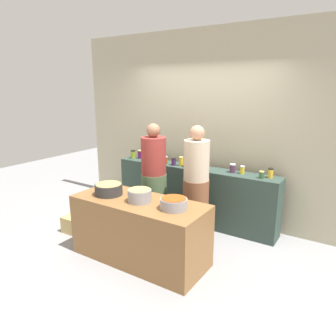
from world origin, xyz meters
TOP-DOWN VIEW (x-y plane):
  - ground at (0.00, 0.00)m, footprint 12.00×12.00m
  - storefront_wall at (0.00, 1.45)m, footprint 4.80×0.12m
  - display_shelf at (0.00, 1.10)m, footprint 2.70×0.36m
  - prep_table at (0.00, -0.30)m, footprint 1.70×0.70m
  - preserve_jar_0 at (-1.20, 1.08)m, footprint 0.09×0.09m
  - preserve_jar_1 at (-1.10, 1.14)m, footprint 0.08×0.08m
  - preserve_jar_2 at (-0.88, 1.16)m, footprint 0.07×0.07m
  - preserve_jar_3 at (-0.77, 1.13)m, footprint 0.07×0.07m
  - preserve_jar_4 at (-0.51, 1.07)m, footprint 0.07×0.07m
  - preserve_jar_5 at (-0.33, 1.03)m, footprint 0.08×0.08m
  - preserve_jar_6 at (-0.22, 1.08)m, footprint 0.07×0.07m
  - preserve_jar_7 at (-0.11, 1.04)m, footprint 0.07×0.07m
  - preserve_jar_8 at (0.63, 1.13)m, footprint 0.09×0.09m
  - preserve_jar_9 at (0.77, 1.14)m, footprint 0.07×0.07m
  - preserve_jar_10 at (1.08, 1.05)m, footprint 0.07×0.07m
  - preserve_jar_11 at (1.17, 1.14)m, footprint 0.07×0.07m
  - cooking_pot_left at (-0.46, -0.33)m, footprint 0.35×0.35m
  - cooking_pot_center at (0.03, -0.33)m, footprint 0.28×0.28m
  - cooking_pot_right at (0.50, -0.30)m, footprint 0.31×0.31m
  - cook_with_tongs at (-0.33, 0.48)m, footprint 0.38×0.38m
  - cook_in_cap at (0.33, 0.54)m, footprint 0.36×0.36m
  - bread_crate at (-1.27, -0.21)m, footprint 0.38×0.33m

SIDE VIEW (x-z plane):
  - ground at x=0.00m, z-range 0.00..0.00m
  - bread_crate at x=-1.27m, z-range 0.00..0.24m
  - prep_table at x=0.00m, z-range 0.00..0.78m
  - display_shelf at x=0.00m, z-range 0.00..0.90m
  - cook_with_tongs at x=-0.33m, z-range -0.08..1.54m
  - cook_in_cap at x=0.33m, z-range -0.08..1.56m
  - cooking_pot_right at x=0.50m, z-range 0.78..0.91m
  - cooking_pot_left at x=-0.46m, z-range 0.78..0.92m
  - cooking_pot_center at x=0.03m, z-range 0.78..0.94m
  - preserve_jar_10 at x=1.08m, z-range 0.90..1.00m
  - preserve_jar_9 at x=0.77m, z-range 0.90..1.02m
  - preserve_jar_4 at x=-0.51m, z-range 0.90..1.02m
  - preserve_jar_2 at x=-0.88m, z-range 0.90..1.02m
  - preserve_jar_5 at x=-0.33m, z-range 0.90..1.02m
  - preserve_jar_3 at x=-0.77m, z-range 0.90..1.02m
  - preserve_jar_8 at x=0.63m, z-range 0.90..1.03m
  - preserve_jar_7 at x=-0.11m, z-range 0.90..1.03m
  - preserve_jar_11 at x=1.17m, z-range 0.90..1.04m
  - preserve_jar_6 at x=-0.22m, z-range 0.90..1.05m
  - preserve_jar_0 at x=-1.20m, z-range 0.90..1.05m
  - preserve_jar_1 at x=-1.10m, z-range 0.90..1.05m
  - storefront_wall at x=0.00m, z-range 0.00..3.00m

